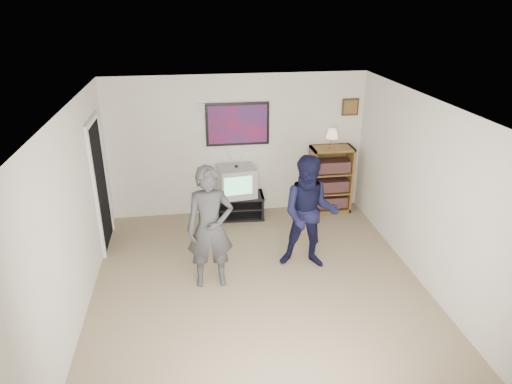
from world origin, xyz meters
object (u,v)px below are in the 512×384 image
object	(u,v)px
media_stand	(239,206)
crt_television	(237,181)
bookshelf	(330,179)
person_tall	(210,228)
person_short	(310,213)

from	to	relation	value
media_stand	crt_television	size ratio (longest dim) A/B	1.42
media_stand	bookshelf	distance (m)	1.72
bookshelf	person_tall	size ratio (longest dim) A/B	0.71
crt_television	media_stand	bearing A→B (deg)	-7.44
bookshelf	person_short	world-z (taller)	person_short
media_stand	crt_television	xyz separation A→B (m)	(-0.04, 0.00, 0.48)
crt_television	person_short	size ratio (longest dim) A/B	0.37
crt_television	bookshelf	world-z (taller)	bookshelf
media_stand	bookshelf	xyz separation A→B (m)	(1.68, 0.05, 0.39)
media_stand	bookshelf	bearing A→B (deg)	4.65
person_tall	person_short	distance (m)	1.45
person_tall	person_short	xyz separation A→B (m)	(1.42, 0.25, -0.01)
media_stand	crt_television	bearing A→B (deg)	-177.06
bookshelf	media_stand	bearing A→B (deg)	-178.29
person_short	crt_television	bearing A→B (deg)	130.87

